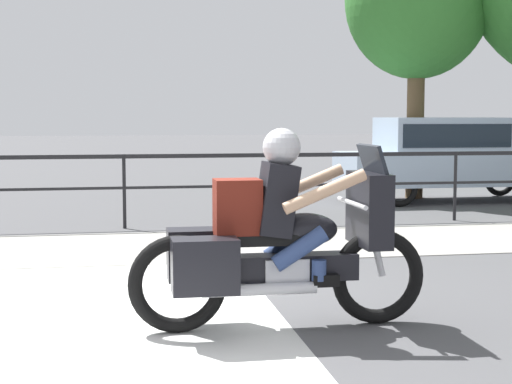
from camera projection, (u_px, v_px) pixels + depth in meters
ground_plane at (131, 317)px, 6.39m from camera, size 120.00×120.00×0.00m
sidewalk_band at (126, 247)px, 9.73m from camera, size 44.00×2.40×0.01m
crosswalk_band at (105, 324)px, 6.16m from camera, size 2.85×6.00×0.01m
fence_railing at (124, 170)px, 11.31m from camera, size 36.00×0.05×1.08m
motorcycle at (277, 240)px, 5.98m from camera, size 2.32×0.76×1.54m
parked_car at (449, 154)px, 14.95m from camera, size 4.36×1.63×1.60m
tree_behind_sign at (418, 0)px, 15.27m from camera, size 2.84×2.84×5.47m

